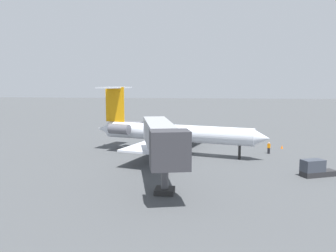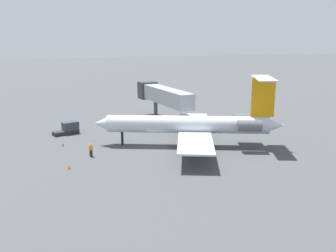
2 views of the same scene
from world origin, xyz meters
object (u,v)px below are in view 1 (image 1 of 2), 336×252
at_px(regional_jet, 169,132).
at_px(ground_crew_marshaller, 269,148).
at_px(jet_bridge, 162,139).
at_px(baggage_tug_lead, 315,169).
at_px(traffic_cone_near, 305,161).
at_px(traffic_cone_mid, 282,147).

distance_m(regional_jet, ground_crew_marshaller, 14.74).
bearing_deg(jet_bridge, baggage_tug_lead, -71.23).
height_order(traffic_cone_near, traffic_cone_mid, same).
bearing_deg(baggage_tug_lead, regional_jet, 58.28).
bearing_deg(traffic_cone_mid, ground_crew_marshaller, 147.72).
relative_size(traffic_cone_near, traffic_cone_mid, 1.00).
bearing_deg(traffic_cone_mid, baggage_tug_lead, -179.09).
bearing_deg(baggage_tug_lead, jet_bridge, 108.77).
bearing_deg(jet_bridge, traffic_cone_mid, -35.87).
height_order(ground_crew_marshaller, traffic_cone_near, ground_crew_marshaller).
bearing_deg(traffic_cone_mid, jet_bridge, 144.13).
xyz_separation_m(ground_crew_marshaller, baggage_tug_lead, (-12.32, -3.00, -0.02)).
height_order(jet_bridge, baggage_tug_lead, jet_bridge).
height_order(regional_jet, ground_crew_marshaller, regional_jet).
bearing_deg(ground_crew_marshaller, baggage_tug_lead, -166.33).
distance_m(regional_jet, baggage_tug_lead, 20.67).
bearing_deg(baggage_tug_lead, traffic_cone_mid, 0.91).
distance_m(ground_crew_marshaller, traffic_cone_near, 6.74).
distance_m(ground_crew_marshaller, baggage_tug_lead, 12.67).
xyz_separation_m(baggage_tug_lead, traffic_cone_near, (6.71, -0.70, -0.56)).
bearing_deg(traffic_cone_mid, regional_jet, 108.75).
distance_m(regional_jet, traffic_cone_near, 18.85).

